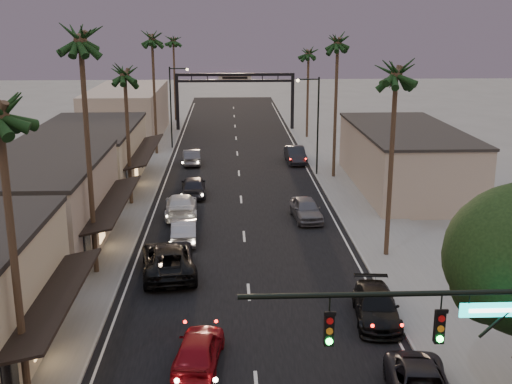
{
  "coord_description": "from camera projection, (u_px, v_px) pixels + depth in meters",
  "views": [
    {
      "loc": [
        -1.03,
        -12.5,
        14.15
      ],
      "look_at": [
        0.89,
        30.1,
        2.5
      ],
      "focal_mm": 45.0,
      "sensor_mm": 36.0,
      "label": 1
    }
  ],
  "objects": [
    {
      "name": "road",
      "position": [
        239.0,
        176.0,
        59.18
      ],
      "size": [
        14.0,
        120.0,
        0.02
      ],
      "primitive_type": "cube",
      "color": "black",
      "rests_on": "ground"
    },
    {
      "name": "traffic_signal",
      "position": [
        462.0,
        341.0,
        18.58
      ],
      "size": [
        8.51,
        0.22,
        7.8
      ],
      "color": "black",
      "rests_on": "ground"
    },
    {
      "name": "streetlight_right",
      "position": [
        315.0,
        118.0,
        58.08
      ],
      "size": [
        2.13,
        0.3,
        9.0
      ],
      "color": "black",
      "rests_on": "ground"
    },
    {
      "name": "oncoming_grey_far",
      "position": [
        191.0,
        157.0,
        63.57
      ],
      "size": [
        2.03,
        4.74,
        1.52
      ],
      "primitive_type": "imported",
      "rotation": [
        0.0,
        0.0,
        3.24
      ],
      "color": "#434247",
      "rests_on": "ground"
    },
    {
      "name": "curbside_grey",
      "position": [
        306.0,
        209.0,
        46.17
      ],
      "size": [
        2.25,
        4.77,
        1.58
      ],
      "primitive_type": "imported",
      "rotation": [
        0.0,
        0.0,
        0.09
      ],
      "color": "#545459",
      "rests_on": "ground"
    },
    {
      "name": "palm_rb",
      "position": [
        338.0,
        38.0,
        55.32
      ],
      "size": [
        3.2,
        3.2,
        14.2
      ],
      "color": "#38281C",
      "rests_on": "ground"
    },
    {
      "name": "sidewalk_left",
      "position": [
        145.0,
        160.0,
        65.5
      ],
      "size": [
        5.0,
        92.0,
        0.12
      ],
      "primitive_type": "cube",
      "color": "slate",
      "rests_on": "ground"
    },
    {
      "name": "building_right",
      "position": [
        405.0,
        159.0,
        54.31
      ],
      "size": [
        8.0,
        18.0,
        5.0
      ],
      "primitive_type": "cube",
      "color": "#A49383",
      "rests_on": "ground"
    },
    {
      "name": "arch",
      "position": [
        235.0,
        87.0,
        81.81
      ],
      "size": [
        15.2,
        0.4,
        7.27
      ],
      "color": "black",
      "rests_on": "ground"
    },
    {
      "name": "palm_lb",
      "position": [
        80.0,
        32.0,
        33.11
      ],
      "size": [
        3.2,
        3.2,
        15.2
      ],
      "color": "#38281C",
      "rests_on": "ground"
    },
    {
      "name": "sidewalk_right",
      "position": [
        329.0,
        158.0,
        66.32
      ],
      "size": [
        5.0,
        92.0,
        0.12
      ],
      "primitive_type": "cube",
      "color": "slate",
      "rests_on": "ground"
    },
    {
      "name": "oncoming_silver",
      "position": [
        184.0,
        230.0,
        41.75
      ],
      "size": [
        1.77,
        4.57,
        1.48
      ],
      "primitive_type": "imported",
      "rotation": [
        0.0,
        0.0,
        3.19
      ],
      "color": "#939397",
      "rests_on": "ground"
    },
    {
      "name": "palm_rc",
      "position": [
        309.0,
        50.0,
        75.1
      ],
      "size": [
        3.2,
        3.2,
        12.2
      ],
      "color": "#38281C",
      "rests_on": "ground"
    },
    {
      "name": "storefront_far",
      "position": [
        88.0,
        158.0,
        55.07
      ],
      "size": [
        8.0,
        16.0,
        5.0
      ],
      "primitive_type": "cube",
      "color": "#C5B996",
      "rests_on": "ground"
    },
    {
      "name": "curbside_far",
      "position": [
        295.0,
        155.0,
        64.25
      ],
      "size": [
        1.97,
        5.05,
        1.64
      ],
      "primitive_type": "imported",
      "rotation": [
        0.0,
        0.0,
        0.05
      ],
      "color": "black",
      "rests_on": "ground"
    },
    {
      "name": "oncoming_pickup",
      "position": [
        168.0,
        259.0,
        36.39
      ],
      "size": [
        3.67,
        6.6,
        1.75
      ],
      "primitive_type": "imported",
      "rotation": [
        0.0,
        0.0,
        3.27
      ],
      "color": "black",
      "rests_on": "ground"
    },
    {
      "name": "curbside_black",
      "position": [
        376.0,
        306.0,
        30.8
      ],
      "size": [
        2.51,
        5.18,
        1.45
      ],
      "primitive_type": "imported",
      "rotation": [
        0.0,
        0.0,
        -0.1
      ],
      "color": "black",
      "rests_on": "ground"
    },
    {
      "name": "oncoming_dgrey",
      "position": [
        193.0,
        186.0,
        52.33
      ],
      "size": [
        2.21,
        4.97,
        1.66
      ],
      "primitive_type": "imported",
      "rotation": [
        0.0,
        0.0,
        3.19
      ],
      "color": "black",
      "rests_on": "ground"
    },
    {
      "name": "oncoming_red",
      "position": [
        199.0,
        349.0,
        26.76
      ],
      "size": [
        2.34,
        4.67,
        1.53
      ],
      "primitive_type": "imported",
      "rotation": [
        0.0,
        0.0,
        3.02
      ],
      "color": "maroon",
      "rests_on": "ground"
    },
    {
      "name": "palm_lc",
      "position": [
        124.0,
        69.0,
        47.37
      ],
      "size": [
        3.2,
        3.2,
        12.2
      ],
      "color": "#38281C",
      "rests_on": "ground"
    },
    {
      "name": "streetlight_left",
      "position": [
        173.0,
        101.0,
        70.0
      ],
      "size": [
        2.13,
        0.3,
        9.0
      ],
      "color": "black",
      "rests_on": "ground"
    },
    {
      "name": "oncoming_white",
      "position": [
        181.0,
        205.0,
        47.0
      ],
      "size": [
        2.59,
        5.76,
        1.64
      ],
      "primitive_type": "imported",
      "rotation": [
        0.0,
        0.0,
        3.19
      ],
      "color": "silver",
      "rests_on": "ground"
    },
    {
      "name": "palm_ld",
      "position": [
        152.0,
        35.0,
        65.17
      ],
      "size": [
        3.2,
        3.2,
        14.2
      ],
      "color": "#38281C",
      "rests_on": "ground"
    },
    {
      "name": "palm_far",
      "position": [
        173.0,
        38.0,
        87.61
      ],
      "size": [
        3.2,
        3.2,
        13.2
      ],
      "color": "#38281C",
      "rests_on": "ground"
    },
    {
      "name": "storefront_mid",
      "position": [
        35.0,
        208.0,
        39.58
      ],
      "size": [
        8.0,
        14.0,
        5.5
      ],
      "primitive_type": "cube",
      "color": "#A49383",
      "rests_on": "ground"
    },
    {
      "name": "ground",
      "position": [
        240.0,
        190.0,
        54.36
      ],
      "size": [
        200.0,
        200.0,
        0.0
      ],
      "primitive_type": "plane",
      "color": "slate",
      "rests_on": "ground"
    },
    {
      "name": "palm_ra",
      "position": [
        397.0,
        67.0,
        36.3
      ],
      "size": [
        3.2,
        3.2,
        13.2
      ],
      "color": "#38281C",
      "rests_on": "ground"
    },
    {
      "name": "storefront_dist",
      "position": [
        128.0,
        113.0,
        77.1
      ],
      "size": [
        8.0,
        20.0,
        6.0
      ],
      "primitive_type": "cube",
      "color": "#A49383",
      "rests_on": "ground"
    }
  ]
}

